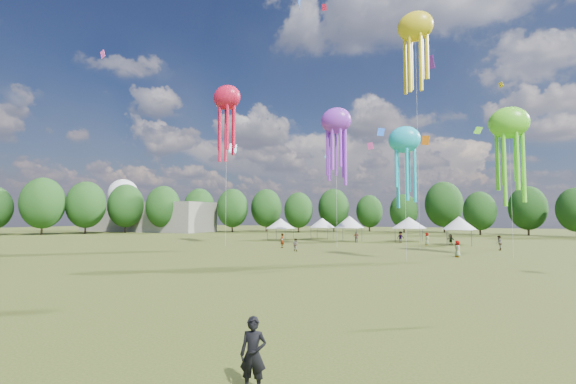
% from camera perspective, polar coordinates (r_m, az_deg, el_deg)
% --- Properties ---
extents(ground, '(300.00, 300.00, 0.00)m').
position_cam_1_polar(ground, '(16.62, -21.08, -17.91)').
color(ground, '#384416').
rests_on(ground, ground).
extents(observer_main, '(0.74, 0.58, 1.77)m').
position_cam_1_polar(observer_main, '(10.13, -5.09, -22.53)').
color(observer_main, black).
rests_on(observer_main, ground).
extents(spectator_near, '(0.86, 0.73, 1.53)m').
position_cam_1_polar(spectator_near, '(47.63, 1.08, -7.71)').
color(spectator_near, gray).
rests_on(spectator_near, ground).
extents(spectators_far, '(26.69, 21.46, 1.92)m').
position_cam_1_polar(spectators_far, '(58.47, 18.21, -6.66)').
color(spectators_far, gray).
rests_on(spectators_far, ground).
extents(festival_tents, '(34.02, 11.41, 4.30)m').
position_cam_1_polar(festival_tents, '(67.02, 10.78, -4.44)').
color(festival_tents, '#47474C').
rests_on(festival_tents, ground).
extents(show_kites, '(39.82, 15.85, 30.62)m').
position_cam_1_polar(show_kites, '(51.96, 10.00, 12.20)').
color(show_kites, '#9931DD').
rests_on(show_kites, ground).
extents(small_kites, '(73.69, 60.21, 46.07)m').
position_cam_1_polar(small_kites, '(60.57, 10.04, 21.39)').
color(small_kites, '#9931DD').
rests_on(small_kites, ground).
extents(treeline, '(201.57, 95.24, 13.43)m').
position_cam_1_polar(treeline, '(75.34, 13.38, -1.71)').
color(treeline, '#38281C').
rests_on(treeline, ground).
extents(hangar, '(40.00, 12.00, 8.00)m').
position_cam_1_polar(hangar, '(117.91, -19.96, -3.48)').
color(hangar, gray).
rests_on(hangar, ground).
extents(radome, '(9.00, 9.00, 16.00)m').
position_cam_1_polar(radome, '(133.79, -22.92, -0.84)').
color(radome, white).
rests_on(radome, ground).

